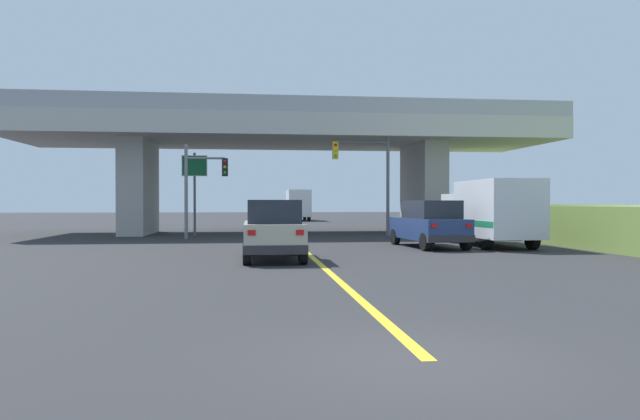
% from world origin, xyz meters
% --- Properties ---
extents(ground, '(160.00, 160.00, 0.00)m').
position_xyz_m(ground, '(0.00, 30.39, 0.00)').
color(ground, '#2B2B2D').
extents(overpass_bridge, '(32.87, 9.90, 7.83)m').
position_xyz_m(overpass_bridge, '(0.00, 30.39, 5.65)').
color(overpass_bridge, '#B7B5AD').
rests_on(overpass_bridge, ground).
extents(lane_divider_stripe, '(0.20, 27.35, 0.01)m').
position_xyz_m(lane_divider_stripe, '(0.00, 13.67, 0.00)').
color(lane_divider_stripe, yellow).
rests_on(lane_divider_stripe, ground).
extents(suv_lead, '(1.99, 4.42, 2.02)m').
position_xyz_m(suv_lead, '(-1.41, 12.98, 1.01)').
color(suv_lead, '#B7B29E').
rests_on(suv_lead, ground).
extents(suv_crossing, '(2.37, 4.99, 2.02)m').
position_xyz_m(suv_crossing, '(5.48, 17.76, 1.02)').
color(suv_crossing, navy).
rests_on(suv_crossing, ground).
extents(box_truck, '(2.33, 6.59, 2.89)m').
position_xyz_m(box_truck, '(8.40, 18.17, 1.54)').
color(box_truck, silver).
rests_on(box_truck, ground).
extents(sedan_oncoming, '(1.89, 4.37, 2.02)m').
position_xyz_m(sedan_oncoming, '(-1.09, 36.55, 1.01)').
color(sedan_oncoming, black).
rests_on(sedan_oncoming, ground).
extents(traffic_signal_nearside, '(3.26, 0.36, 5.97)m').
position_xyz_m(traffic_signal_nearside, '(4.53, 25.87, 3.82)').
color(traffic_signal_nearside, '#56595E').
rests_on(traffic_signal_nearside, ground).
extents(traffic_signal_farside, '(2.30, 0.36, 5.03)m').
position_xyz_m(traffic_signal_farside, '(-4.80, 25.22, 3.13)').
color(traffic_signal_farside, slate).
rests_on(traffic_signal_farside, ground).
extents(highway_sign, '(1.48, 0.17, 4.86)m').
position_xyz_m(highway_sign, '(-5.42, 28.45, 3.55)').
color(highway_sign, '#56595E').
rests_on(highway_sign, ground).
extents(semi_truck_distant, '(2.33, 7.07, 3.24)m').
position_xyz_m(semi_truck_distant, '(2.86, 56.07, 1.69)').
color(semi_truck_distant, silver).
rests_on(semi_truck_distant, ground).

